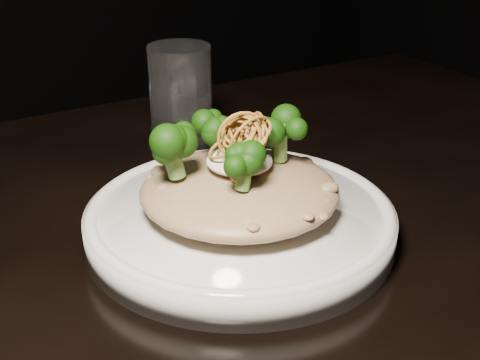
# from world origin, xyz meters

# --- Properties ---
(table) EXTENTS (1.10, 0.80, 0.75)m
(table) POSITION_xyz_m (0.00, 0.00, 0.67)
(table) COLOR black
(table) RESTS_ON ground
(plate) EXTENTS (0.26, 0.26, 0.03)m
(plate) POSITION_xyz_m (-0.00, 0.00, 0.76)
(plate) COLOR silver
(plate) RESTS_ON table
(risotto) EXTENTS (0.17, 0.17, 0.04)m
(risotto) POSITION_xyz_m (-0.00, 0.00, 0.80)
(risotto) COLOR brown
(risotto) RESTS_ON plate
(broccoli) EXTENTS (0.11, 0.11, 0.04)m
(broccoli) POSITION_xyz_m (-0.00, 0.01, 0.83)
(broccoli) COLOR black
(broccoli) RESTS_ON risotto
(cheese) EXTENTS (0.06, 0.06, 0.02)m
(cheese) POSITION_xyz_m (-0.00, 0.00, 0.82)
(cheese) COLOR white
(cheese) RESTS_ON risotto
(shallots) EXTENTS (0.05, 0.05, 0.03)m
(shallots) POSITION_xyz_m (-0.00, -0.00, 0.85)
(shallots) COLOR brown
(shallots) RESTS_ON cheese
(drinking_glass) EXTENTS (0.09, 0.09, 0.12)m
(drinking_glass) POSITION_xyz_m (0.04, 0.20, 0.81)
(drinking_glass) COLOR silver
(drinking_glass) RESTS_ON table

